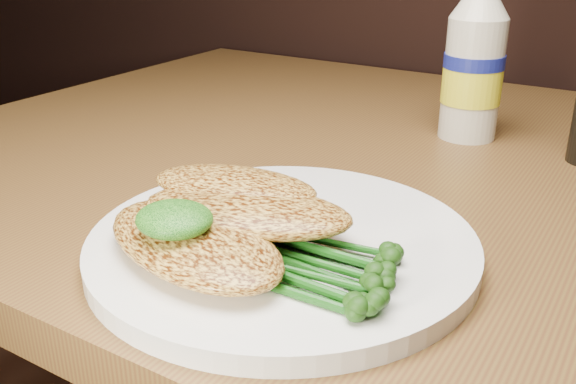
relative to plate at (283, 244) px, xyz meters
The scene contains 7 objects.
plate is the anchor object (origin of this frame).
chicken_front 0.07m from the plate, 117.27° to the right, with size 0.16×0.09×0.03m, color gold.
chicken_mid 0.04m from the plate, 142.08° to the right, with size 0.16×0.08×0.02m, color gold.
chicken_back 0.06m from the plate, behind, with size 0.13×0.07×0.02m, color gold.
pesto_front 0.09m from the plate, 117.79° to the right, with size 0.05×0.05×0.02m, color #083609.
broccolini_bundle 0.06m from the plate, 39.12° to the right, with size 0.15×0.11×0.02m, color #134A10, non-canonical shape.
mayo_bottle 0.36m from the plate, 85.01° to the left, with size 0.07×0.07×0.19m, color beige, non-canonical shape.
Camera 1 is at (0.18, 0.44, 0.98)m, focal length 40.05 mm.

